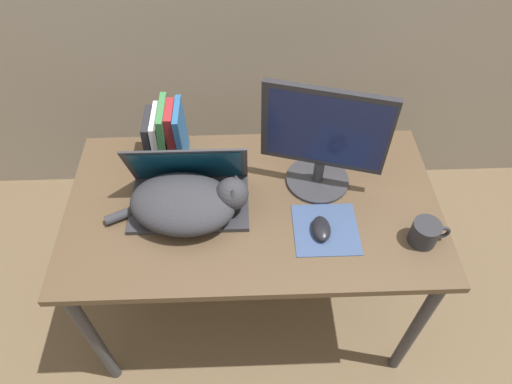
# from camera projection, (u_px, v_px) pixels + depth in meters

# --- Properties ---
(ground_plane) EXTENTS (12.00, 12.00, 0.00)m
(ground_plane) POSITION_uv_depth(u_px,v_px,m) (256.00, 380.00, 1.91)
(ground_plane) COLOR brown
(desk) EXTENTS (1.28, 0.70, 0.74)m
(desk) POSITION_uv_depth(u_px,v_px,m) (253.00, 217.00, 1.63)
(desk) COLOR brown
(desk) RESTS_ON ground_plane
(laptop) EXTENTS (0.40, 0.24, 0.24)m
(laptop) POSITION_uv_depth(u_px,v_px,m) (189.00, 192.00, 1.54)
(laptop) COLOR #2D2D33
(laptop) RESTS_ON desk
(cat) EXTENTS (0.48, 0.30, 0.16)m
(cat) POSITION_uv_depth(u_px,v_px,m) (187.00, 203.00, 1.48)
(cat) COLOR #333338
(cat) RESTS_ON desk
(external_monitor) EXTENTS (0.40, 0.22, 0.40)m
(external_monitor) POSITION_uv_depth(u_px,v_px,m) (324.00, 139.00, 1.48)
(external_monitor) COLOR #333338
(external_monitor) RESTS_ON desk
(mousepad) EXTENTS (0.21, 0.21, 0.00)m
(mousepad) POSITION_uv_depth(u_px,v_px,m) (326.00, 229.00, 1.49)
(mousepad) COLOR #384C75
(mousepad) RESTS_ON desk
(computer_mouse) EXTENTS (0.06, 0.10, 0.03)m
(computer_mouse) POSITION_uv_depth(u_px,v_px,m) (321.00, 229.00, 1.47)
(computer_mouse) COLOR black
(computer_mouse) RESTS_ON mousepad
(book_row) EXTENTS (0.14, 0.17, 0.24)m
(book_row) POSITION_uv_depth(u_px,v_px,m) (166.00, 136.00, 1.63)
(book_row) COLOR #232328
(book_row) RESTS_ON desk
(mug) EXTENTS (0.13, 0.09, 0.08)m
(mug) POSITION_uv_depth(u_px,v_px,m) (425.00, 233.00, 1.44)
(mug) COLOR #28282D
(mug) RESTS_ON desk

